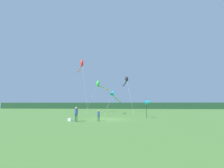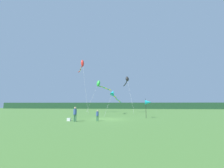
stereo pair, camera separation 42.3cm
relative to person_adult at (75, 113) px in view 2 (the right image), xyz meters
The scene contains 10 objects.
ground_plane 4.86m from the person_adult, 42.81° to the left, with size 120.00×120.00×0.00m, color #477533.
distant_treeline 48.37m from the person_adult, 85.86° to the left, with size 108.00×3.70×2.63m, color #1E4228.
person_adult is the anchor object (origin of this frame).
person_child 2.69m from the person_adult, 15.45° to the left, with size 0.30×0.30×1.35m.
cooler_box 1.37m from the person_adult, 148.37° to the left, with size 0.42×0.38×0.36m, color silver.
banner_flag_pole 10.88m from the person_adult, 30.19° to the left, with size 0.90×0.70×2.85m.
kite_black 21.09m from the person_adult, 71.90° to the left, with size 2.44×7.95×8.86m.
kite_cyan 13.55m from the person_adult, 74.56° to the left, with size 2.50×10.19×5.05m.
kite_green 18.95m from the person_adult, 91.75° to the left, with size 5.11×4.80×7.85m.
kite_red 18.97m from the person_adult, 105.06° to the left, with size 4.55×6.58×12.32m.
Camera 2 is at (2.80, -20.95, 2.10)m, focal length 24.11 mm.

